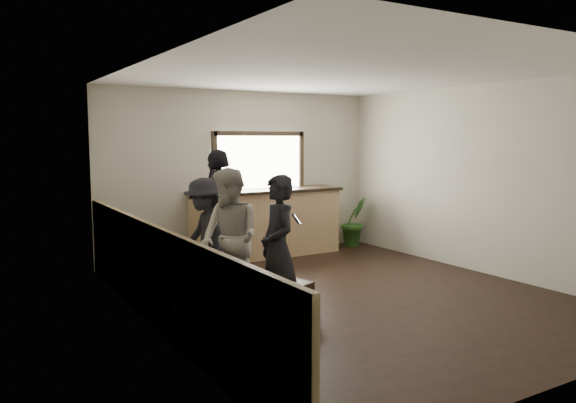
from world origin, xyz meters
TOP-DOWN VIEW (x-y plane):
  - ground at (0.00, 0.00)m, footprint 5.00×6.00m
  - room_shell at (-0.74, 0.00)m, footprint 5.01×6.01m
  - bar_counter at (0.30, 2.70)m, footprint 2.70×0.68m
  - sofa at (-1.96, 0.29)m, footprint 1.23×2.33m
  - coffee_table at (-1.11, -0.06)m, footprint 0.72×0.94m
  - cup_a at (-1.25, 0.06)m, footprint 0.16×0.16m
  - cup_b at (-0.98, -0.11)m, footprint 0.13×0.13m
  - potted_plant at (2.15, 2.65)m, footprint 0.54×0.45m
  - person_a at (-1.23, -0.34)m, footprint 0.50×0.63m
  - person_b at (-1.51, 0.31)m, footprint 0.74×0.89m
  - person_c at (-1.51, 1.04)m, footprint 0.64×1.02m
  - person_d at (-1.05, 1.61)m, footprint 0.99×1.15m

SIDE VIEW (x-z plane):
  - ground at x=0.00m, z-range -0.01..0.01m
  - coffee_table at x=-1.11m, z-range 0.00..0.37m
  - sofa at x=-1.96m, z-range 0.00..0.65m
  - cup_b at x=-0.98m, z-range 0.37..0.46m
  - cup_a at x=-1.25m, z-range 0.37..0.47m
  - potted_plant at x=2.15m, z-range 0.00..0.93m
  - bar_counter at x=0.30m, z-range -0.42..1.71m
  - person_c at x=-1.51m, z-range 0.00..1.51m
  - person_a at x=-1.23m, z-range 0.00..1.61m
  - person_b at x=-1.51m, z-range 0.00..1.66m
  - person_d at x=-1.05m, z-range 0.00..1.86m
  - room_shell at x=-0.74m, z-range 0.07..2.87m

